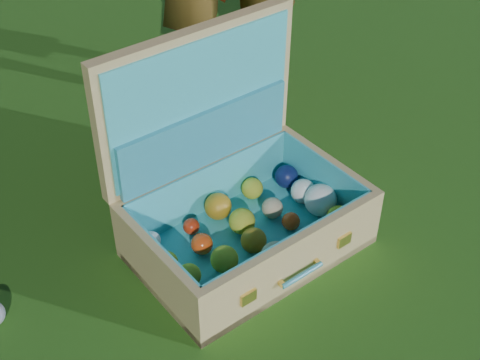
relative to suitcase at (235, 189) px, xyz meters
The scene contains 2 objects.
ground 0.18m from the suitcase, 143.26° to the right, with size 60.00×60.00×0.00m, color #215114.
suitcase is the anchor object (origin of this frame).
Camera 1 is at (-0.33, -1.35, 1.36)m, focal length 50.00 mm.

